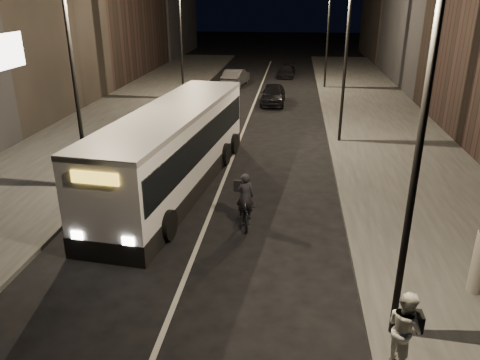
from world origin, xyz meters
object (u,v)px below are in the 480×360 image
(streetlight_right_near, at_px, (409,124))
(car_far, at_px, (287,71))
(streetlight_left_near, at_px, (79,62))
(streetlight_left_far, at_px, (184,28))
(city_bus, at_px, (174,145))
(streetlight_right_mid, at_px, (342,44))
(car_near, at_px, (273,94))
(car_mid, at_px, (236,77))
(pedestrian_woman, at_px, (405,328))
(cyclist_on_bicycle, at_px, (245,208))
(streetlight_right_far, at_px, (325,24))

(streetlight_right_near, xyz_separation_m, car_far, (-3.18, 37.82, -4.79))
(streetlight_left_near, distance_m, streetlight_left_far, 18.00)
(city_bus, bearing_deg, streetlight_right_mid, 51.30)
(streetlight_left_far, height_order, city_bus, streetlight_left_far)
(streetlight_right_mid, distance_m, streetlight_left_near, 13.33)
(streetlight_left_far, xyz_separation_m, car_near, (6.75, -0.55, -4.62))
(city_bus, bearing_deg, car_far, 88.35)
(car_near, distance_m, car_mid, 8.05)
(car_near, distance_m, car_far, 12.39)
(streetlight_right_near, height_order, pedestrian_woman, streetlight_right_near)
(streetlight_right_near, bearing_deg, city_bus, 129.67)
(pedestrian_woman, relative_size, car_mid, 0.40)
(streetlight_left_near, relative_size, pedestrian_woman, 4.45)
(streetlight_right_near, relative_size, pedestrian_woman, 4.45)
(car_near, xyz_separation_m, car_far, (0.73, 12.37, -0.17))
(streetlight_right_mid, distance_m, city_bus, 10.83)
(streetlight_right_near, relative_size, car_near, 1.87)
(pedestrian_woman, bearing_deg, streetlight_left_near, 26.79)
(cyclist_on_bicycle, relative_size, car_near, 0.48)
(cyclist_on_bicycle, bearing_deg, car_far, 78.49)
(streetlight_right_mid, relative_size, city_bus, 0.62)
(streetlight_right_near, bearing_deg, cyclist_on_bicycle, 125.57)
(cyclist_on_bicycle, xyz_separation_m, pedestrian_woman, (4.17, -6.46, 0.38))
(streetlight_left_far, bearing_deg, streetlight_right_far, 29.36)
(streetlight_right_far, xyz_separation_m, city_bus, (-7.26, -23.25, -3.48))
(streetlight_left_far, xyz_separation_m, car_far, (7.48, 11.82, -4.79))
(streetlight_right_mid, height_order, streetlight_right_far, same)
(streetlight_right_near, bearing_deg, streetlight_left_far, 112.30)
(streetlight_left_far, height_order, car_near, streetlight_left_far)
(streetlight_right_far, distance_m, car_near, 8.92)
(streetlight_right_near, xyz_separation_m, streetlight_right_mid, (0.00, 16.00, 0.00))
(streetlight_right_near, height_order, streetlight_right_far, same)
(city_bus, relative_size, cyclist_on_bicycle, 6.28)
(streetlight_right_near, height_order, car_far, streetlight_right_near)
(streetlight_right_near, distance_m, streetlight_left_far, 28.10)
(streetlight_right_near, relative_size, cyclist_on_bicycle, 3.92)
(streetlight_right_mid, bearing_deg, streetlight_left_near, -143.12)
(streetlight_right_far, xyz_separation_m, cyclist_on_bicycle, (-3.91, -26.54, -4.67))
(car_near, relative_size, car_mid, 0.95)
(streetlight_left_near, xyz_separation_m, car_mid, (3.03, 24.58, -4.61))
(streetlight_left_near, relative_size, cyclist_on_bicycle, 3.92)
(city_bus, distance_m, pedestrian_woman, 12.35)
(cyclist_on_bicycle, xyz_separation_m, car_mid, (-3.73, 27.12, 0.06))
(cyclist_on_bicycle, relative_size, car_mid, 0.46)
(streetlight_right_far, xyz_separation_m, pedestrian_woman, (0.27, -33.00, -4.29))
(cyclist_on_bicycle, bearing_deg, streetlight_right_mid, 59.44)
(cyclist_on_bicycle, bearing_deg, city_bus, 125.31)
(city_bus, xyz_separation_m, pedestrian_woman, (7.53, -9.75, -0.81))
(car_near, height_order, car_far, car_near)
(streetlight_right_far, relative_size, car_far, 2.06)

